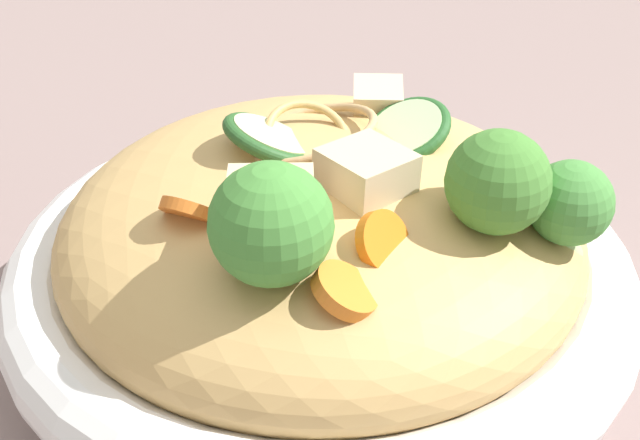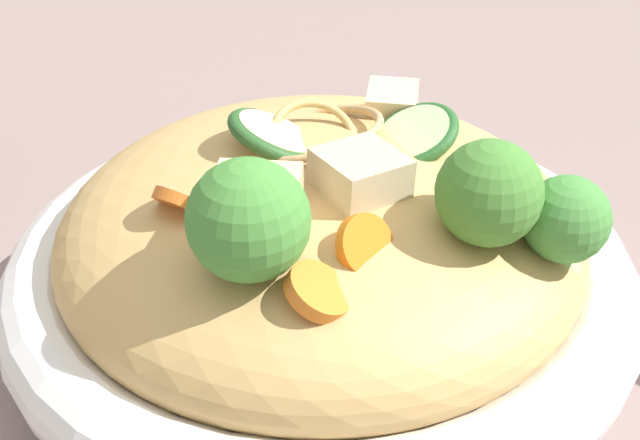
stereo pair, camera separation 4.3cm
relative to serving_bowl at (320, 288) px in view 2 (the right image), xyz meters
The scene contains 7 objects.
ground_plane 0.03m from the serving_bowl, ahead, with size 3.00×3.00×0.00m, color gray.
serving_bowl is the anchor object (origin of this frame).
noodle_heap 0.03m from the serving_bowl, behind, with size 0.25×0.25×0.09m.
broccoli_florets 0.10m from the serving_bowl, 23.73° to the left, with size 0.08×0.19×0.07m.
carrot_coins 0.08m from the serving_bowl, ahead, with size 0.10×0.17×0.03m.
zucchini_slices 0.08m from the serving_bowl, 152.63° to the left, with size 0.05×0.12×0.03m.
chicken_chunks 0.08m from the serving_bowl, ahead, with size 0.13×0.11×0.03m.
Camera 2 is at (0.35, -0.04, 0.31)m, focal length 51.53 mm.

